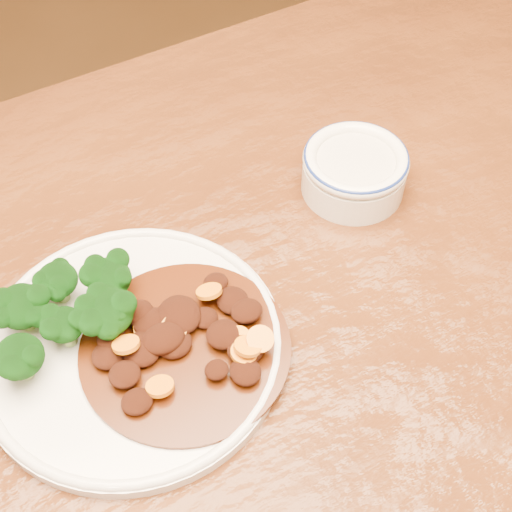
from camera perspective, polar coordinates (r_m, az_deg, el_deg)
name	(u,v)px	position (r m, az deg, el deg)	size (l,w,h in m)	color
dining_table	(240,360)	(0.78, -1.26, -8.29)	(1.56, 1.01, 0.75)	#52280E
dinner_plate	(133,345)	(0.70, -9.84, -7.06)	(0.29, 0.29, 0.02)	silver
broccoli_florets	(70,310)	(0.69, -14.65, -4.21)	(0.14, 0.11, 0.05)	#84A354
mince_stew	(183,340)	(0.68, -5.89, -6.68)	(0.20, 0.20, 0.03)	#411C07
dip_bowl	(354,170)	(0.82, 7.88, 6.85)	(0.12, 0.12, 0.05)	white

